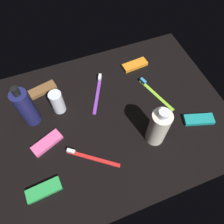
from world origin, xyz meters
TOP-DOWN VIEW (x-y plane):
  - ground_plane at (0.00, 0.00)cm, footprint 84.00×64.00cm
  - lotion_bottle at (-26.81, 8.82)cm, footprint 5.48×5.48cm
  - bodywash_bottle at (10.51, -12.98)cm, footprint 6.19×6.19cm
  - deodorant_stick at (-16.83, 9.68)cm, footprint 4.49×4.49cm
  - toothbrush_red at (-12.26, -11.99)cm, footprint 15.13×11.74cm
  - toothbrush_lime at (18.77, 3.68)cm, footprint 6.58×17.52cm
  - toothbrush_purple at (-1.27, 11.97)cm, footprint 9.12×16.64cm
  - snack_bar_teal at (28.21, -12.65)cm, footprint 11.11×6.86cm
  - snack_bar_green at (-28.17, -16.80)cm, footprint 10.68×4.80cm
  - snack_bar_brown at (-21.02, 20.26)cm, footprint 11.02×6.15cm
  - snack_bar_pink at (-24.12, -2.19)cm, footprint 11.14×7.68cm
  - snack_bar_orange at (17.60, 19.28)cm, footprint 10.70×4.86cm

SIDE VIEW (x-z plane):
  - ground_plane at x=0.00cm, z-range -1.20..0.00cm
  - toothbrush_red at x=-12.26cm, z-range -0.44..1.66cm
  - toothbrush_lime at x=18.77cm, z-range -0.44..1.66cm
  - toothbrush_purple at x=-1.27cm, z-range -0.44..1.66cm
  - snack_bar_teal at x=28.21cm, z-range 0.00..1.50cm
  - snack_bar_green at x=-28.17cm, z-range 0.00..1.50cm
  - snack_bar_brown at x=-21.02cm, z-range 0.00..1.50cm
  - snack_bar_pink at x=-24.12cm, z-range 0.00..1.50cm
  - snack_bar_orange at x=17.60cm, z-range 0.00..1.50cm
  - deodorant_stick at x=-16.83cm, z-range 0.00..9.33cm
  - bodywash_bottle at x=10.51cm, z-range -0.77..16.29cm
  - lotion_bottle at x=-26.81cm, z-range -1.14..17.27cm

